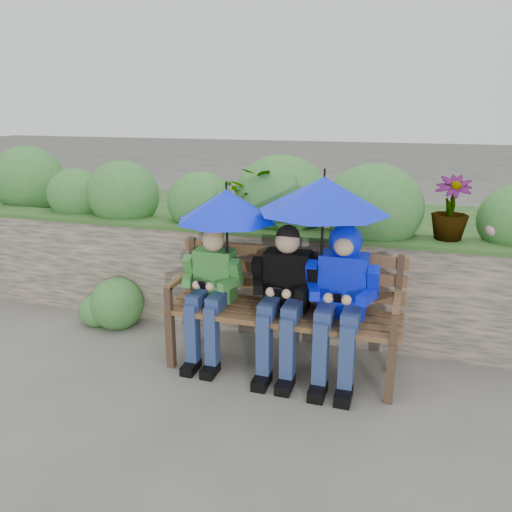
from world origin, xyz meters
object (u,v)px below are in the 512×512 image
(umbrella_left, at_px, (226,205))
(umbrella_right, at_px, (324,195))
(boy_left, at_px, (211,287))
(boy_right, at_px, (341,291))
(park_bench, at_px, (284,302))
(boy_middle, at_px, (284,293))

(umbrella_left, relative_size, umbrella_right, 0.82)
(boy_left, bearing_deg, boy_right, 0.24)
(umbrella_left, bearing_deg, park_bench, 4.75)
(boy_middle, bearing_deg, umbrella_right, 7.16)
(umbrella_right, bearing_deg, boy_left, -178.16)
(boy_right, bearing_deg, umbrella_right, 171.59)
(boy_left, bearing_deg, umbrella_right, 1.84)
(boy_middle, relative_size, umbrella_right, 1.22)
(park_bench, relative_size, boy_left, 1.64)
(boy_right, distance_m, umbrella_left, 1.15)
(park_bench, xyz_separation_m, umbrella_left, (-0.49, -0.04, 0.80))
(boy_right, relative_size, umbrella_right, 1.25)
(boy_middle, xyz_separation_m, umbrella_right, (0.29, 0.04, 0.81))
(boy_right, distance_m, umbrella_right, 0.77)
(boy_left, relative_size, boy_right, 0.93)
(boy_middle, bearing_deg, boy_left, 179.45)
(park_bench, bearing_deg, umbrella_right, -11.84)
(boy_middle, bearing_deg, park_bench, 101.34)
(boy_left, xyz_separation_m, boy_right, (1.11, 0.00, 0.09))
(boy_right, height_order, umbrella_left, umbrella_left)
(park_bench, distance_m, umbrella_right, 0.98)
(park_bench, relative_size, boy_right, 1.52)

